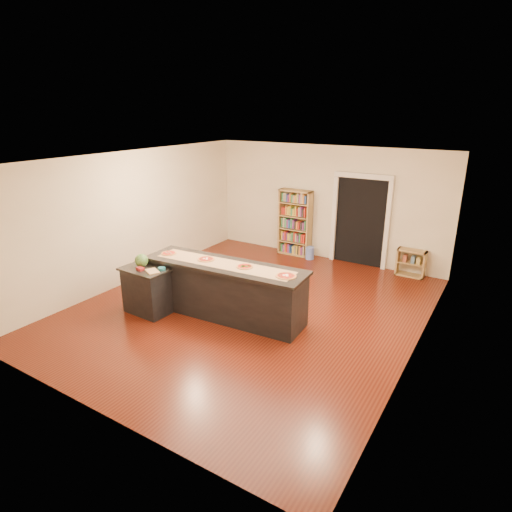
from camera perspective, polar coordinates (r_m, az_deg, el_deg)
The scene contains 16 objects.
room at distance 7.72m, azimuth -0.78°, elevation 2.39°, with size 6.00×7.00×2.80m.
doorway at distance 10.46m, azimuth 13.78°, elevation 5.20°, with size 1.40×0.09×2.21m.
kitchen_island at distance 7.79m, azimuth -4.20°, elevation -4.51°, with size 3.05×0.83×1.01m.
side_counter at distance 8.18m, azimuth -14.18°, elevation -4.38°, with size 0.88×0.65×0.88m.
bookshelf at distance 11.00m, azimuth 5.22°, elevation 4.43°, with size 0.85×0.30×1.69m, color tan.
low_shelf at distance 10.27m, azimuth 19.95°, elevation -0.88°, with size 0.62×0.27×0.62m, color tan.
waste_bin at distance 10.88m, azimuth 7.18°, elevation 0.40°, with size 0.22×0.22×0.31m, color #5B76CB.
kraft_paper at distance 7.61m, azimuth -4.29°, elevation -1.05°, with size 2.65×0.48×0.00m, color #A68155.
watermelon at distance 8.07m, azimuth -15.03°, elevation -0.57°, with size 0.24×0.24×0.24m, color #144214.
cutting_board at distance 7.80m, azimuth -13.65°, elevation -2.00°, with size 0.29×0.19×0.02m, color tan.
package_red at distance 7.94m, azimuth -15.18°, elevation -1.66°, with size 0.14×0.10×0.05m, color maroon.
package_teal at distance 7.84m, azimuth -12.46°, elevation -1.67°, with size 0.14×0.14×0.05m, color #195966.
pizza_a at distance 8.27m, azimuth -11.56°, elevation 0.37°, with size 0.29×0.29×0.02m.
pizza_b at distance 7.84m, azimuth -6.67°, elevation -0.41°, with size 0.30×0.30×0.02m.
pizza_c at distance 7.43m, azimuth -1.52°, elevation -1.41°, with size 0.29×0.29×0.02m.
pizza_d at distance 7.04m, azimuth 4.02°, elevation -2.65°, with size 0.35×0.35×0.02m.
Camera 1 is at (3.98, -6.23, 3.63)m, focal length 30.00 mm.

